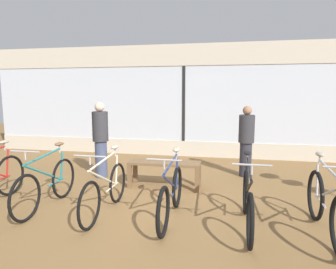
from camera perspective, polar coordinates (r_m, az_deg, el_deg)
ground_plane at (r=5.08m, az=-4.09°, el=-13.45°), size 24.00×24.00×0.00m
shop_back_wall at (r=8.65m, az=3.04°, el=6.59°), size 12.00×0.08×3.20m
bicycle_left at (r=5.27m, az=-22.08°, el=-8.76°), size 0.46×1.72×1.03m
bicycle_center_left at (r=4.76m, az=-11.80°, el=-10.18°), size 0.46×1.72×1.02m
bicycle_center_right at (r=4.46m, az=0.61°, el=-11.44°), size 0.46×1.71×1.02m
bicycle_right at (r=4.34m, az=14.92°, el=-12.20°), size 0.46×1.75×1.02m
bicycle_far_right at (r=4.47m, az=27.98°, el=-12.00°), size 0.46×1.81×1.05m
display_bench at (r=5.89m, az=-0.67°, el=-6.10°), size 1.40×0.44×0.52m
customer_near_rack at (r=6.80m, az=14.67°, el=-1.02°), size 0.47×0.47×1.57m
customer_by_window at (r=6.68m, az=-12.73°, el=-0.69°), size 0.44×0.44×1.65m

